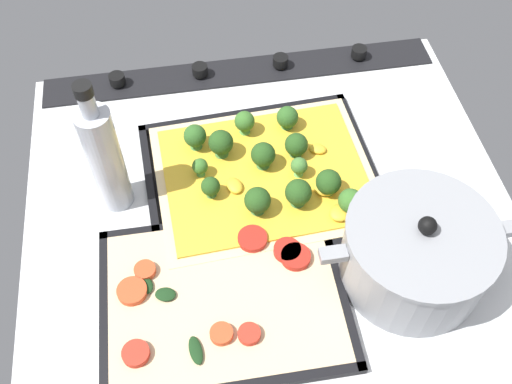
{
  "coord_description": "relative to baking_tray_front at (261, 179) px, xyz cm",
  "views": [
    {
      "loc": [
        10.54,
        50.18,
        73.1
      ],
      "look_at": [
        2.11,
        -0.52,
        3.42
      ],
      "focal_mm": 41.09,
      "sensor_mm": 36.0,
      "label": 1
    }
  ],
  "objects": [
    {
      "name": "cooking_pot",
      "position": [
        -17.66,
        19.31,
        5.0
      ],
      "size": [
        27.01,
        20.21,
        13.03
      ],
      "color": "gray",
      "rests_on": "ground_plane"
    },
    {
      "name": "stove_control_panel",
      "position": [
        -0.49,
        -25.23,
        0.2
      ],
      "size": [
        70.67,
        7.0,
        2.6
      ],
      "color": "black",
      "rests_on": "ground_plane"
    },
    {
      "name": "broccoli_pizza",
      "position": [
        -0.62,
        0.1,
        1.86
      ],
      "size": [
        34.53,
        28.6,
        6.19
      ],
      "color": "beige",
      "rests_on": "baking_tray_front"
    },
    {
      "name": "veggie_pizza_back",
      "position": [
        8.67,
        19.18,
        0.73
      ],
      "size": [
        30.95,
        23.67,
        1.9
      ],
      "color": "#D6B78C",
      "rests_on": "baking_tray_back"
    },
    {
      "name": "ground_plane",
      "position": [
        -0.49,
        5.03,
        -1.86
      ],
      "size": [
        73.61,
        67.53,
        3.0
      ],
      "primitive_type": "cube",
      "color": "silver"
    },
    {
      "name": "baking_tray_back",
      "position": [
        8.57,
        19.42,
        0.01
      ],
      "size": [
        33.37,
        26.09,
        1.3
      ],
      "color": "black",
      "rests_on": "ground_plane"
    },
    {
      "name": "oil_bottle",
      "position": [
        22.35,
        -0.13,
        9.6
      ],
      "size": [
        4.95,
        4.95,
        23.69
      ],
      "color": "#B7BCC6",
      "rests_on": "ground_plane"
    },
    {
      "name": "baking_tray_front",
      "position": [
        0.0,
        0.0,
        0.0
      ],
      "size": [
        37.05,
        31.12,
        1.3
      ],
      "color": "black",
      "rests_on": "ground_plane"
    }
  ]
}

